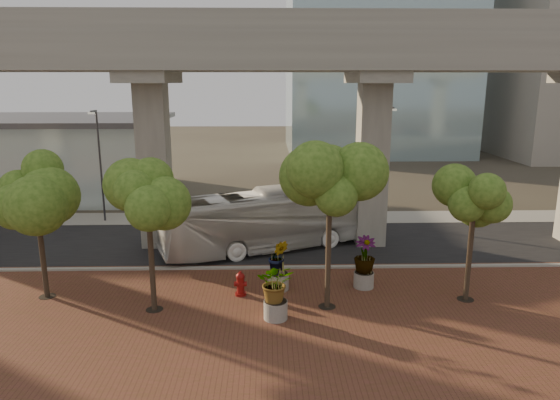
{
  "coord_description": "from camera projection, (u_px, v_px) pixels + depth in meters",
  "views": [
    {
      "loc": [
        0.24,
        -25.25,
        9.07
      ],
      "look_at": [
        0.86,
        0.5,
        2.95
      ],
      "focal_mm": 32.0,
      "sensor_mm": 36.0,
      "label": 1
    }
  ],
  "objects": [
    {
      "name": "station_pavilion",
      "position": [
        22.0,
        155.0,
        41.0
      ],
      "size": [
        23.0,
        13.0,
        6.3
      ],
      "color": "silver",
      "rests_on": "ground"
    },
    {
      "name": "street_tree_far_east",
      "position": [
        475.0,
        198.0,
        20.16
      ],
      "size": [
        3.07,
        3.07,
        5.83
      ],
      "color": "#3F2E24",
      "rests_on": "ground"
    },
    {
      "name": "streetlamp_east",
      "position": [
        387.0,
        157.0,
        31.45
      ],
      "size": [
        0.37,
        1.09,
        7.55
      ],
      "color": "#2E2E33",
      "rests_on": "ground"
    },
    {
      "name": "transit_viaduct",
      "position": [
        263.0,
        116.0,
        26.91
      ],
      "size": [
        72.0,
        5.6,
        12.4
      ],
      "color": "#9C998E",
      "rests_on": "ground"
    },
    {
      "name": "planter_left",
      "position": [
        278.0,
        259.0,
        21.92
      ],
      "size": [
        2.1,
        2.1,
        2.31
      ],
      "color": "gray",
      "rests_on": "ground"
    },
    {
      "name": "brick_plaza",
      "position": [
        263.0,
        327.0,
        18.86
      ],
      "size": [
        70.0,
        13.0,
        0.06
      ],
      "primitive_type": "cube",
      "color": "brown",
      "rests_on": "ground"
    },
    {
      "name": "fire_hydrant",
      "position": [
        241.0,
        284.0,
        21.49
      ],
      "size": [
        0.55,
        0.49,
        1.09
      ],
      "color": "maroon",
      "rests_on": "ground"
    },
    {
      "name": "asphalt_road",
      "position": [
        264.0,
        244.0,
        28.59
      ],
      "size": [
        90.0,
        8.0,
        0.04
      ],
      "primitive_type": "cube",
      "color": "black",
      "rests_on": "ground"
    },
    {
      "name": "street_tree_far_west",
      "position": [
        35.0,
        194.0,
        20.41
      ],
      "size": [
        3.84,
        3.84,
        6.31
      ],
      "color": "#3F2E24",
      "rests_on": "ground"
    },
    {
      "name": "street_tree_near_west",
      "position": [
        148.0,
        200.0,
        19.17
      ],
      "size": [
        3.83,
        3.83,
        6.35
      ],
      "color": "#3F2E24",
      "rests_on": "ground"
    },
    {
      "name": "ground",
      "position": [
        264.0,
        256.0,
        26.65
      ],
      "size": [
        160.0,
        160.0,
        0.0
      ],
      "primitive_type": "plane",
      "color": "#39322A",
      "rests_on": "ground"
    },
    {
      "name": "planter_right",
      "position": [
        365.0,
        257.0,
        22.12
      ],
      "size": [
        2.21,
        2.21,
        2.36
      ],
      "color": "#99958A",
      "rests_on": "ground"
    },
    {
      "name": "curb_strip",
      "position": [
        264.0,
        268.0,
        24.68
      ],
      "size": [
        70.0,
        0.25,
        0.16
      ],
      "primitive_type": "cube",
      "color": "#98968D",
      "rests_on": "ground"
    },
    {
      "name": "far_sidewalk",
      "position": [
        265.0,
        218.0,
        33.94
      ],
      "size": [
        90.0,
        3.0,
        0.06
      ],
      "primitive_type": "cube",
      "color": "#98968D",
      "rests_on": "ground"
    },
    {
      "name": "streetlamp_west",
      "position": [
        99.0,
        158.0,
        32.18
      ],
      "size": [
        0.36,
        1.06,
        7.29
      ],
      "color": "#313136",
      "rests_on": "ground"
    },
    {
      "name": "planter_front",
      "position": [
        276.0,
        285.0,
        19.16
      ],
      "size": [
        2.08,
        2.08,
        2.29
      ],
      "color": "#9A958B",
      "rests_on": "ground"
    },
    {
      "name": "street_tree_near_east",
      "position": [
        330.0,
        182.0,
        19.29
      ],
      "size": [
        3.97,
        3.97,
        7.07
      ],
      "color": "#3F2E24",
      "rests_on": "ground"
    },
    {
      "name": "transit_bus",
      "position": [
        269.0,
        220.0,
        27.35
      ],
      "size": [
        12.11,
        7.01,
        3.32
      ],
      "primitive_type": "imported",
      "rotation": [
        0.0,
        0.0,
        1.95
      ],
      "color": "silver",
      "rests_on": "ground"
    }
  ]
}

